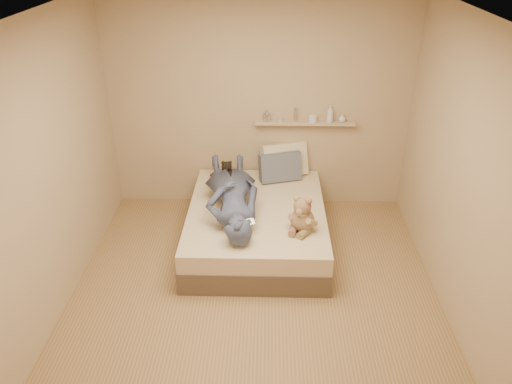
{
  "coord_description": "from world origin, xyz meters",
  "views": [
    {
      "loc": [
        0.12,
        -3.79,
        3.22
      ],
      "look_at": [
        0.0,
        0.65,
        0.8
      ],
      "focal_mm": 35.0,
      "sensor_mm": 36.0,
      "label": 1
    }
  ],
  "objects_px": {
    "pillow_grey": "(280,167)",
    "bed": "(257,225)",
    "dark_plush": "(227,173)",
    "game_console": "(247,222)",
    "pillow_cream": "(284,160)",
    "wall_shelf": "(305,123)",
    "person": "(232,194)",
    "teddy_bear": "(302,217)"
  },
  "relations": [
    {
      "from": "teddy_bear",
      "to": "person",
      "type": "distance_m",
      "value": 0.84
    },
    {
      "from": "bed",
      "to": "dark_plush",
      "type": "height_order",
      "value": "dark_plush"
    },
    {
      "from": "pillow_grey",
      "to": "bed",
      "type": "bearing_deg",
      "value": -110.93
    },
    {
      "from": "game_console",
      "to": "teddy_bear",
      "type": "relative_size",
      "value": 0.42
    },
    {
      "from": "bed",
      "to": "game_console",
      "type": "bearing_deg",
      "value": -99.02
    },
    {
      "from": "teddy_bear",
      "to": "pillow_grey",
      "type": "bearing_deg",
      "value": 100.06
    },
    {
      "from": "teddy_bear",
      "to": "game_console",
      "type": "bearing_deg",
      "value": -171.67
    },
    {
      "from": "dark_plush",
      "to": "pillow_cream",
      "type": "xyz_separation_m",
      "value": [
        0.69,
        0.23,
        0.08
      ]
    },
    {
      "from": "pillow_grey",
      "to": "wall_shelf",
      "type": "distance_m",
      "value": 0.6
    },
    {
      "from": "game_console",
      "to": "pillow_grey",
      "type": "distance_m",
      "value": 1.26
    },
    {
      "from": "dark_plush",
      "to": "pillow_grey",
      "type": "distance_m",
      "value": 0.64
    },
    {
      "from": "game_console",
      "to": "pillow_cream",
      "type": "bearing_deg",
      "value": 73.58
    },
    {
      "from": "teddy_bear",
      "to": "bed",
      "type": "bearing_deg",
      "value": 136.3
    },
    {
      "from": "bed",
      "to": "pillow_grey",
      "type": "relative_size",
      "value": 3.8
    },
    {
      "from": "bed",
      "to": "wall_shelf",
      "type": "bearing_deg",
      "value": 58.82
    },
    {
      "from": "teddy_bear",
      "to": "wall_shelf",
      "type": "distance_m",
      "value": 1.44
    },
    {
      "from": "pillow_cream",
      "to": "wall_shelf",
      "type": "bearing_deg",
      "value": 18.65
    },
    {
      "from": "pillow_cream",
      "to": "wall_shelf",
      "type": "xyz_separation_m",
      "value": [
        0.23,
        0.08,
        0.45
      ]
    },
    {
      "from": "bed",
      "to": "pillow_grey",
      "type": "distance_m",
      "value": 0.84
    },
    {
      "from": "person",
      "to": "bed",
      "type": "bearing_deg",
      "value": 179.42
    },
    {
      "from": "teddy_bear",
      "to": "person",
      "type": "height_order",
      "value": "teddy_bear"
    },
    {
      "from": "bed",
      "to": "wall_shelf",
      "type": "xyz_separation_m",
      "value": [
        0.55,
        0.91,
        0.88
      ]
    },
    {
      "from": "pillow_cream",
      "to": "wall_shelf",
      "type": "distance_m",
      "value": 0.51
    },
    {
      "from": "pillow_cream",
      "to": "person",
      "type": "bearing_deg",
      "value": -123.97
    },
    {
      "from": "bed",
      "to": "game_console",
      "type": "xyz_separation_m",
      "value": [
        -0.08,
        -0.52,
        0.36
      ]
    },
    {
      "from": "game_console",
      "to": "wall_shelf",
      "type": "relative_size",
      "value": 0.14
    },
    {
      "from": "bed",
      "to": "dark_plush",
      "type": "xyz_separation_m",
      "value": [
        -0.37,
        0.6,
        0.35
      ]
    },
    {
      "from": "pillow_grey",
      "to": "person",
      "type": "xyz_separation_m",
      "value": [
        -0.53,
        -0.73,
        0.02
      ]
    },
    {
      "from": "bed",
      "to": "game_console",
      "type": "height_order",
      "value": "game_console"
    },
    {
      "from": "person",
      "to": "pillow_grey",
      "type": "bearing_deg",
      "value": -134.63
    },
    {
      "from": "dark_plush",
      "to": "pillow_grey",
      "type": "xyz_separation_m",
      "value": [
        0.63,
        0.09,
        0.05
      ]
    },
    {
      "from": "pillow_grey",
      "to": "wall_shelf",
      "type": "bearing_deg",
      "value": 37.43
    },
    {
      "from": "teddy_bear",
      "to": "person",
      "type": "bearing_deg",
      "value": 150.94
    },
    {
      "from": "wall_shelf",
      "to": "pillow_grey",
      "type": "bearing_deg",
      "value": -142.57
    },
    {
      "from": "pillow_cream",
      "to": "teddy_bear",
      "type": "bearing_deg",
      "value": -83.32
    },
    {
      "from": "bed",
      "to": "pillow_cream",
      "type": "relative_size",
      "value": 3.45
    },
    {
      "from": "pillow_cream",
      "to": "wall_shelf",
      "type": "relative_size",
      "value": 0.46
    },
    {
      "from": "teddy_bear",
      "to": "dark_plush",
      "type": "bearing_deg",
      "value": 128.63
    },
    {
      "from": "game_console",
      "to": "pillow_grey",
      "type": "relative_size",
      "value": 0.34
    },
    {
      "from": "bed",
      "to": "dark_plush",
      "type": "distance_m",
      "value": 0.79
    },
    {
      "from": "teddy_bear",
      "to": "pillow_grey",
      "type": "relative_size",
      "value": 0.8
    },
    {
      "from": "pillow_grey",
      "to": "person",
      "type": "distance_m",
      "value": 0.9
    }
  ]
}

